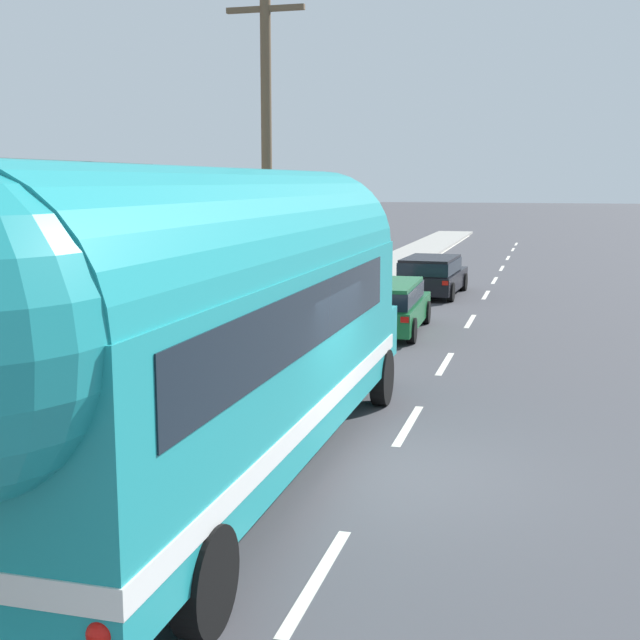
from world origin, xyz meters
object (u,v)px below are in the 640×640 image
car_lead (385,303)px  car_second (431,273)px  utility_pole (267,160)px  painted_bus (211,318)px

car_lead → car_second: 7.69m
utility_pole → car_second: utility_pole is taller
painted_bus → car_lead: size_ratio=2.79×
car_second → painted_bus: bearing=-90.0°
painted_bus → car_lead: bearing=90.8°
utility_pole → painted_bus: 9.54m
car_lead → car_second: size_ratio=0.99×
painted_bus → car_second: 19.92m
painted_bus → utility_pole: bearing=104.5°
utility_pole → car_lead: size_ratio=1.88×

